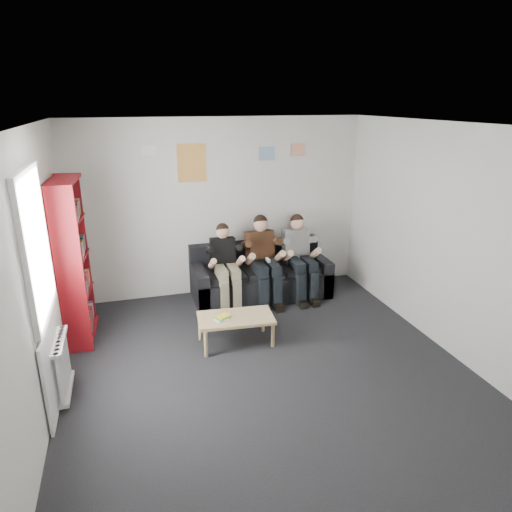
% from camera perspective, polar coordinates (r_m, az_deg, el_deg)
% --- Properties ---
extents(room_shell, '(5.00, 5.00, 5.00)m').
position_cam_1_polar(room_shell, '(4.73, 1.71, -0.54)').
color(room_shell, black).
rests_on(room_shell, ground).
extents(sofa, '(2.09, 0.86, 0.81)m').
position_cam_1_polar(sofa, '(7.13, 0.50, -2.72)').
color(sofa, black).
rests_on(sofa, ground).
extents(bookshelf, '(0.31, 0.92, 2.05)m').
position_cam_1_polar(bookshelf, '(6.10, -21.83, -0.62)').
color(bookshelf, maroon).
rests_on(bookshelf, ground).
extents(coffee_table, '(0.93, 0.51, 0.37)m').
position_cam_1_polar(coffee_table, '(5.74, -2.55, -7.98)').
color(coffee_table, tan).
rests_on(coffee_table, ground).
extents(game_cases, '(0.20, 0.17, 0.04)m').
position_cam_1_polar(game_cases, '(5.66, -4.19, -7.70)').
color(game_cases, silver).
rests_on(game_cases, coffee_table).
extents(person_left, '(0.36, 0.78, 1.22)m').
position_cam_1_polar(person_left, '(6.71, -3.80, -1.26)').
color(person_left, black).
rests_on(person_left, sofa).
extents(person_middle, '(0.40, 0.87, 1.30)m').
position_cam_1_polar(person_middle, '(6.83, 0.98, -0.55)').
color(person_middle, '#462617').
rests_on(person_middle, sofa).
extents(person_right, '(0.39, 0.84, 1.28)m').
position_cam_1_polar(person_right, '(7.02, 5.53, -0.18)').
color(person_right, silver).
rests_on(person_right, sofa).
extents(radiator, '(0.10, 0.64, 0.60)m').
position_cam_1_polar(radiator, '(5.19, -22.96, -12.49)').
color(radiator, silver).
rests_on(radiator, ground).
extents(window, '(0.05, 1.30, 2.36)m').
position_cam_1_polar(window, '(4.90, -24.83, -5.71)').
color(window, white).
rests_on(window, room_shell).
extents(poster_large, '(0.42, 0.01, 0.55)m').
position_cam_1_polar(poster_large, '(6.86, -8.03, 11.43)').
color(poster_large, '#E8D352').
rests_on(poster_large, room_shell).
extents(poster_blue, '(0.25, 0.01, 0.20)m').
position_cam_1_polar(poster_blue, '(7.10, 1.36, 12.68)').
color(poster_blue, '#3C8BCE').
rests_on(poster_blue, room_shell).
extents(poster_pink, '(0.22, 0.01, 0.18)m').
position_cam_1_polar(poster_pink, '(7.26, 5.23, 13.14)').
color(poster_pink, '#D2419B').
rests_on(poster_pink, room_shell).
extents(poster_sign, '(0.20, 0.01, 0.14)m').
position_cam_1_polar(poster_sign, '(6.77, -13.26, 12.74)').
color(poster_sign, white).
rests_on(poster_sign, room_shell).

